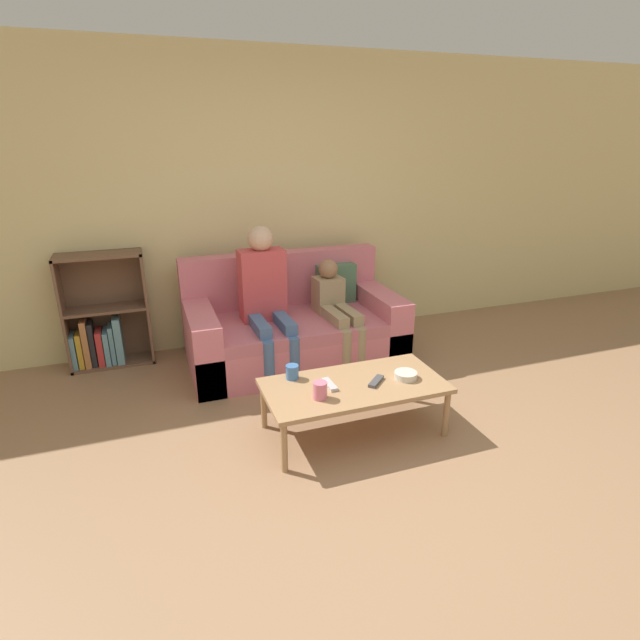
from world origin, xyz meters
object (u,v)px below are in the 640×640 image
Objects in this scene: person_adult at (265,291)px; person_child at (336,306)px; coffee_table at (354,388)px; tv_remote_1 at (376,381)px; snack_bowl at (406,375)px; bookshelf at (104,322)px; couch at (293,328)px; tv_remote_0 at (330,384)px; cup_far at (292,372)px; cup_near at (320,390)px.

person_child is at bearing -7.89° from person_adult.
coffee_table is 0.15m from tv_remote_1.
tv_remote_1 is 0.21m from snack_bowl.
person_adult reaches higher than bookshelf.
snack_bowl is (0.21, -0.01, 0.01)m from tv_remote_1.
person_child is (0.33, -0.16, 0.22)m from couch.
couch is at bearing 82.20° from tv_remote_0.
tv_remote_0 is at bearing 171.28° from coffee_table.
tv_remote_0 is at bearing -49.95° from bookshelf.
bookshelf is (-1.55, 0.45, 0.10)m from couch.
cup_far reaches higher than tv_remote_0.
cup_near is 1.14× the size of cup_far.
person_child is (0.60, -0.07, -0.18)m from person_adult.
person_adult reaches higher than person_child.
couch is 1.62m from bookshelf.
coffee_table is 1.26m from person_adult.
snack_bowl is (0.39, -1.31, 0.10)m from couch.
tv_remote_0 is (0.11, 0.13, -0.04)m from cup_near.
tv_remote_1 is (0.50, -0.25, -0.04)m from cup_far.
tv_remote_1 is (0.30, -0.06, 0.00)m from tv_remote_0.
person_adult is 1.31m from cup_near.
bookshelf is 6.27× the size of tv_remote_1.
person_child is 1.34m from cup_near.
coffee_table is 0.42m from cup_far.
coffee_table is (1.59, -1.72, -0.05)m from bookshelf.
bookshelf is 2.47m from tv_remote_1.
tv_remote_0 is 0.31m from tv_remote_1.
tv_remote_1 is at bearing -101.61° from person_child.
tv_remote_0 is at bearing -116.81° from person_child.
couch is 11.54× the size of tv_remote_1.
coffee_table is at bearing -88.46° from couch.
person_adult is 11.04× the size of cup_near.
snack_bowl is at bearing 5.45° from cup_near.
person_adult reaches higher than cup_near.
cup_near is 0.63m from snack_bowl.
couch is 1.84× the size of bookshelf.
tv_remote_1 is (0.14, -0.04, 0.04)m from coffee_table.
couch is 1.50× the size of person_adult.
bookshelf is 0.81× the size of person_adult.
snack_bowl is at bearing -19.47° from cup_far.
snack_bowl reaches higher than tv_remote_1.
couch is 1.40m from cup_near.
couch is 16.53× the size of cup_near.
cup_near is 0.32m from cup_far.
cup_near reaches higher than cup_far.
couch is at bearing 150.84° from person_child.
cup_far reaches higher than snack_bowl.
person_child is 5.81× the size of snack_bowl.
couch is at bearing 106.49° from snack_bowl.
coffee_table is 0.98× the size of person_adult.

